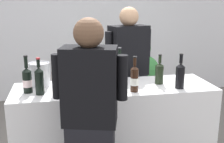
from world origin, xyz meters
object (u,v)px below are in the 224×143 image
person_guest (91,129)px  wine_bottle_0 (134,78)px  wine_bottle_7 (39,80)px  potted_shrub (140,72)px  wine_bottle_4 (180,75)px  wine_bottle_2 (105,70)px  ice_bucket (40,74)px  wine_glass (109,76)px  wine_bottle_6 (57,82)px  person_server (128,82)px  wine_bottle_5 (27,80)px  wine_bottle_8 (64,77)px  wine_bottle_3 (159,73)px  wine_bottle_1 (120,68)px

person_guest → wine_bottle_0: bearing=40.0°
wine_bottle_7 → potted_shrub: size_ratio=0.25×
wine_bottle_0 → wine_bottle_4: 0.44m
wine_bottle_2 → ice_bucket: bearing=-179.5°
wine_bottle_4 → wine_glass: bearing=174.3°
wine_bottle_6 → person_guest: (0.24, -0.40, -0.28)m
ice_bucket → potted_shrub: (1.33, 1.08, -0.32)m
ice_bucket → person_server: 1.09m
wine_bottle_5 → wine_bottle_8: wine_bottle_5 is taller
wine_bottle_0 → wine_bottle_4: size_ratio=0.99×
wine_bottle_3 → ice_bucket: 1.16m
wine_bottle_8 → wine_bottle_6: bearing=-111.0°
wine_bottle_3 → wine_bottle_6: wine_bottle_6 is taller
wine_bottle_0 → wine_bottle_7: (-0.83, 0.08, 0.01)m
wine_bottle_1 → person_guest: (-0.38, -0.71, -0.29)m
wine_bottle_2 → wine_bottle_8: size_ratio=1.05×
wine_bottle_1 → wine_bottle_5: bearing=-168.0°
wine_bottle_2 → wine_bottle_4: 0.73m
wine_bottle_3 → person_guest: person_guest is taller
wine_bottle_7 → ice_bucket: 0.26m
wine_bottle_5 → person_server: bearing=28.7°
wine_bottle_6 → wine_bottle_7: (-0.15, 0.05, 0.01)m
wine_bottle_4 → wine_bottle_5: bearing=174.3°
wine_bottle_2 → wine_bottle_5: size_ratio=1.01×
wine_bottle_1 → wine_bottle_2: wine_bottle_1 is taller
person_server → wine_bottle_3: bearing=-72.4°
wine_bottle_7 → person_server: 1.20m
wine_bottle_2 → wine_bottle_4: bearing=-27.2°
wine_bottle_7 → wine_bottle_8: wine_bottle_7 is taller
wine_bottle_8 → ice_bucket: 0.27m
wine_bottle_0 → person_guest: bearing=-140.0°
wine_bottle_2 → wine_bottle_3: (0.51, -0.16, -0.01)m
wine_bottle_7 → wine_bottle_5: bearing=146.2°
wine_bottle_0 → ice_bucket: bearing=157.9°
wine_bottle_3 → wine_bottle_1: bearing=157.6°
wine_bottle_2 → potted_shrub: wine_bottle_2 is taller
wine_bottle_3 → person_server: size_ratio=0.17×
wine_bottle_2 → wine_bottle_1: bearing=-3.2°
wine_glass → potted_shrub: bearing=62.4°
wine_bottle_7 → potted_shrub: 1.91m
wine_bottle_7 → wine_bottle_8: size_ratio=1.01×
ice_bucket → wine_bottle_0: bearing=-22.1°
wine_bottle_0 → wine_bottle_7: 0.84m
wine_bottle_8 → ice_bucket: bearing=146.5°
wine_bottle_4 → wine_bottle_8: bearing=170.4°
wine_bottle_3 → wine_bottle_7: size_ratio=0.90×
person_server → person_guest: 1.25m
wine_bottle_7 → wine_bottle_8: 0.24m
wine_bottle_0 → wine_bottle_3: bearing=31.8°
wine_bottle_3 → wine_bottle_5: size_ratio=0.87×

